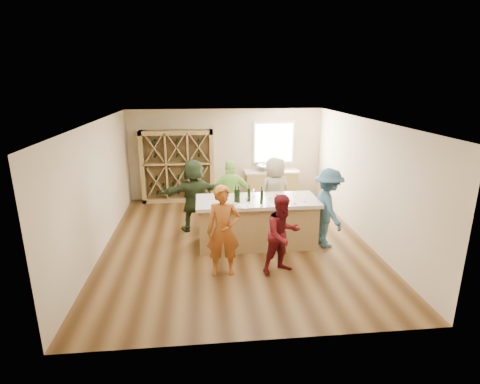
{
  "coord_description": "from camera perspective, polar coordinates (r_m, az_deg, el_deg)",
  "views": [
    {
      "loc": [
        -0.75,
        -8.04,
        3.64
      ],
      "look_at": [
        0.1,
        0.2,
        1.15
      ],
      "focal_mm": 28.0,
      "sensor_mm": 36.0,
      "label": 1
    }
  ],
  "objects": [
    {
      "name": "wine_glass_c",
      "position": [
        8.1,
        8.33,
        -1.21
      ],
      "size": [
        0.08,
        0.08,
        0.18
      ],
      "primitive_type": "cone",
      "rotation": [
        0.0,
        0.0,
        -0.15
      ],
      "color": "white",
      "rests_on": "tasting_counter_top"
    },
    {
      "name": "faucet",
      "position": [
        11.87,
        3.72,
        4.18
      ],
      "size": [
        0.02,
        0.02,
        0.3
      ],
      "primitive_type": "cylinder",
      "color": "silver",
      "rests_on": "back_counter_top"
    },
    {
      "name": "wine_bottle_a",
      "position": [
        8.07,
        -2.92,
        -0.7
      ],
      "size": [
        0.09,
        0.09,
        0.29
      ],
      "primitive_type": "cylinder",
      "rotation": [
        0.0,
        0.0,
        -0.2
      ],
      "color": "black",
      "rests_on": "tasting_counter_top"
    },
    {
      "name": "person_far_right",
      "position": [
        9.48,
        5.33,
        -0.11
      ],
      "size": [
        1.04,
        0.87,
        1.81
      ],
      "primitive_type": "imported",
      "rotation": [
        0.0,
        0.0,
        3.53
      ],
      "color": "gray",
      "rests_on": "floor"
    },
    {
      "name": "wall_right",
      "position": [
        9.17,
        18.81,
        1.68
      ],
      "size": [
        0.1,
        7.0,
        2.8
      ],
      "primitive_type": "cube",
      "color": "#C0AD8B",
      "rests_on": "ground"
    },
    {
      "name": "wine_glass_e",
      "position": [
        8.26,
        9.74,
        -0.99
      ],
      "size": [
        0.07,
        0.07,
        0.16
      ],
      "primitive_type": "cone",
      "rotation": [
        0.0,
        0.0,
        0.28
      ],
      "color": "white",
      "rests_on": "tasting_counter_top"
    },
    {
      "name": "wall_left",
      "position": [
        8.66,
        -21.07,
        0.59
      ],
      "size": [
        0.1,
        7.0,
        2.8
      ],
      "primitive_type": "cube",
      "color": "#C0AD8B",
      "rests_on": "ground"
    },
    {
      "name": "sink",
      "position": [
        11.71,
        3.86,
        3.72
      ],
      "size": [
        0.54,
        0.54,
        0.19
      ],
      "primitive_type": "imported",
      "color": "silver",
      "rests_on": "back_counter_top"
    },
    {
      "name": "wine_bottle_b",
      "position": [
        8.02,
        -2.44,
        -0.64
      ],
      "size": [
        0.09,
        0.09,
        0.34
      ],
      "primitive_type": "cylinder",
      "rotation": [
        0.0,
        0.0,
        0.16
      ],
      "color": "black",
      "rests_on": "tasting_counter_top"
    },
    {
      "name": "wine_bottle_f",
      "position": [
        8.04,
        3.32,
        -0.75
      ],
      "size": [
        0.07,
        0.07,
        0.3
      ],
      "primitive_type": "cylinder",
      "color": "black",
      "rests_on": "tasting_counter_top"
    },
    {
      "name": "tasting_menu_a",
      "position": [
        7.93,
        0.9,
        -2.09
      ],
      "size": [
        0.36,
        0.4,
        0.0
      ],
      "primitive_type": "cube",
      "rotation": [
        0.0,
        0.0,
        0.42
      ],
      "color": "white",
      "rests_on": "tasting_counter_top"
    },
    {
      "name": "window_frame",
      "position": [
        11.88,
        5.15,
        7.5
      ],
      "size": [
        1.3,
        0.06,
        1.3
      ],
      "primitive_type": "cube",
      "color": "white",
      "rests_on": "wall_back"
    },
    {
      "name": "wine_glass_f",
      "position": [
        8.51,
        2.11,
        -0.15
      ],
      "size": [
        0.07,
        0.07,
        0.18
      ],
      "primitive_type": "cone",
      "color": "white",
      "rests_on": "tasting_counter_top"
    },
    {
      "name": "back_counter_base",
      "position": [
        11.89,
        4.76,
        1.0
      ],
      "size": [
        1.6,
        0.58,
        0.86
      ],
      "primitive_type": "cube",
      "color": "olive",
      "rests_on": "floor"
    },
    {
      "name": "tasting_counter_top",
      "position": [
        8.37,
        2.63,
        -1.39
      ],
      "size": [
        2.72,
        1.12,
        0.08
      ],
      "primitive_type": "cube",
      "color": "#C1B39E",
      "rests_on": "tasting_counter_base"
    },
    {
      "name": "wine_glass_d",
      "position": [
        8.21,
        5.54,
        -0.94
      ],
      "size": [
        0.08,
        0.08,
        0.16
      ],
      "primitive_type": "cone",
      "rotation": [
        0.0,
        0.0,
        0.3
      ],
      "color": "white",
      "rests_on": "tasting_counter_top"
    },
    {
      "name": "wine_bottle_d",
      "position": [
        8.09,
        -0.24,
        -0.65
      ],
      "size": [
        0.08,
        0.08,
        0.29
      ],
      "primitive_type": "cylinder",
      "rotation": [
        0.0,
        0.0,
        -0.21
      ],
      "color": "black",
      "rests_on": "tasting_counter_top"
    },
    {
      "name": "tasting_counter_base",
      "position": [
        8.55,
        2.58,
        -4.83
      ],
      "size": [
        2.6,
        1.0,
        1.0
      ],
      "primitive_type": "cube",
      "color": "olive",
      "rests_on": "floor"
    },
    {
      "name": "wine_bottle_c",
      "position": [
        8.15,
        -0.67,
        -0.58
      ],
      "size": [
        0.07,
        0.07,
        0.27
      ],
      "primitive_type": "cylinder",
      "rotation": [
        0.0,
        0.0,
        0.04
      ],
      "color": "black",
      "rests_on": "tasting_counter_top"
    },
    {
      "name": "floor",
      "position": [
        8.88,
        -0.51,
        -7.83
      ],
      "size": [
        6.0,
        7.0,
        0.1
      ],
      "primitive_type": "cube",
      "color": "brown",
      "rests_on": "ground"
    },
    {
      "name": "person_near_right",
      "position": [
        7.27,
        6.51,
        -6.42
      ],
      "size": [
        0.87,
        0.68,
        1.59
      ],
      "primitive_type": "imported",
      "rotation": [
        0.0,
        0.0,
        0.39
      ],
      "color": "#590F14",
      "rests_on": "floor"
    },
    {
      "name": "wall_back",
      "position": [
        11.83,
        -2.16,
        5.8
      ],
      "size": [
        6.0,
        0.1,
        2.8
      ],
      "primitive_type": "cube",
      "color": "#C0AD8B",
      "rests_on": "ground"
    },
    {
      "name": "person_near_left",
      "position": [
        7.14,
        -2.56,
        -5.96
      ],
      "size": [
        0.66,
        0.49,
        1.78
      ],
      "primitive_type": "imported",
      "rotation": [
        0.0,
        0.0,
        -0.03
      ],
      "color": "#994C19",
      "rests_on": "floor"
    },
    {
      "name": "person_far_mid",
      "position": [
        9.29,
        -1.35,
        -0.48
      ],
      "size": [
        1.05,
        0.54,
        1.79
      ],
      "primitive_type": "imported",
      "rotation": [
        0.0,
        0.0,
        3.13
      ],
      "color": "#8CC64C",
      "rests_on": "floor"
    },
    {
      "name": "wine_glass_a",
      "position": [
        7.87,
        1.04,
        -1.5
      ],
      "size": [
        0.1,
        0.1,
        0.2
      ],
      "primitive_type": "cone",
      "rotation": [
        0.0,
        0.0,
        -0.4
      ],
      "color": "white",
      "rests_on": "tasting_counter_top"
    },
    {
      "name": "person_server",
      "position": [
        8.58,
        13.22,
        -2.37
      ],
      "size": [
        0.63,
        1.2,
        1.8
      ],
      "primitive_type": "imported",
      "rotation": [
        0.0,
        0.0,
        1.65
      ],
      "color": "#335972",
      "rests_on": "floor"
    },
    {
      "name": "wine_bottle_e",
      "position": [
        8.17,
        1.37,
        -0.47
      ],
      "size": [
        0.08,
        0.08,
        0.29
      ],
      "primitive_type": "cylinder",
      "rotation": [
        0.0,
        0.0,
        0.14
      ],
      "color": "black",
      "rests_on": "tasting_counter_top"
    },
    {
      "name": "window_pane",
      "position": [
        11.85,
        5.18,
        7.48
      ],
      "size": [
        1.18,
        0.01,
        1.18
      ],
      "primitive_type": "cube",
      "color": "white",
      "rests_on": "wall_back"
    },
    {
      "name": "ceiling",
      "position": [
        8.11,
        -0.57,
        11.14
      ],
      "size": [
        6.0,
        7.0,
        0.1
      ],
      "primitive_type": "cube",
      "color": "white",
      "rests_on": "ground"
    },
    {
      "name": "tasting_menu_c",
      "position": [
        8.15,
        9.3,
        -1.79
      ],
      "size": [
        0.24,
        0.3,
        0.0
      ],
      "primitive_type": "cube",
      "rotation": [
        0.0,
        0.0,
        0.19
      ],
      "color": "white",
      "rests_on": "tasting_counter_top"
    },
    {
      "name": "person_far_left",
      "position": [
        9.3,
        -7.03,
        -0.46
      ],
      "size": [
        1.76,
        0.87,
        1.82
      ],
      "primitive_type": "imported",
      "rotation": [
        0.0,
        0.0,
        3.3
      ],
      "color": "#263319",
      "rests_on": "floor"
    },
    {
      "name": "wall_front",
      "position": [
        5.07,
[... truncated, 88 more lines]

